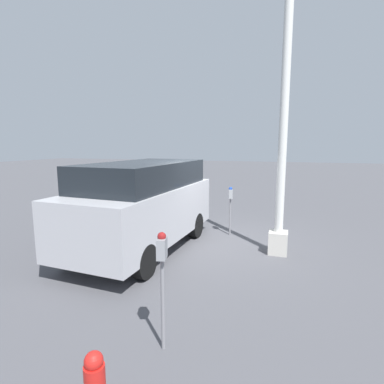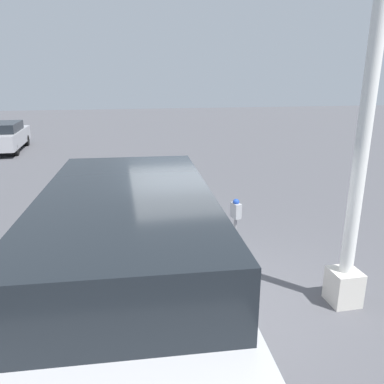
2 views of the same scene
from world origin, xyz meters
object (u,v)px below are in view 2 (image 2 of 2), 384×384
at_px(parking_meter_near, 235,220).
at_px(car_distant, 2,136).
at_px(lamp_post, 362,149).
at_px(parked_van, 131,279).

xyz_separation_m(parking_meter_near, car_distant, (-13.60, -7.34, -0.31)).
relative_size(lamp_post, parked_van, 1.34).
distance_m(lamp_post, parked_van, 3.55).
height_order(parked_van, car_distant, parked_van).
bearing_deg(parked_van, parking_meter_near, 139.00).
bearing_deg(parked_van, car_distant, -157.18).
height_order(parking_meter_near, car_distant, parking_meter_near).
relative_size(parking_meter_near, car_distant, 0.32).
distance_m(lamp_post, car_distant, 17.23).
distance_m(parking_meter_near, parked_van, 2.64).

